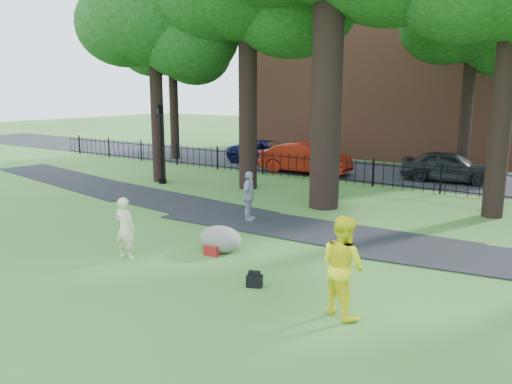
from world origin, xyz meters
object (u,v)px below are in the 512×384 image
Objects in this scene: woman at (125,228)px; man at (343,266)px; boulder at (220,237)px; lamppost at (161,145)px; red_sedan at (305,158)px.

man reaches higher than woman.
lamppost reaches higher than boulder.
red_sedan is at bearing 108.41° from boulder.
woman is 10.79m from lamppost.
red_sedan is at bearing -34.86° from man.
woman is 0.34× the size of red_sedan.
woman is at bearing -175.02° from red_sedan.
boulder is at bearing -16.01° from lamppost.
lamppost is (-12.89, 8.25, 0.81)m from man.
boulder is at bearing -166.64° from red_sedan.
boulder is 10.72m from lamppost.
boulder is at bearing -140.55° from woman.
red_sedan is (-4.24, 12.73, 0.42)m from boulder.
boulder is (1.65, 1.89, -0.45)m from woman.
lamppost is (-6.81, 8.31, 0.99)m from woman.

